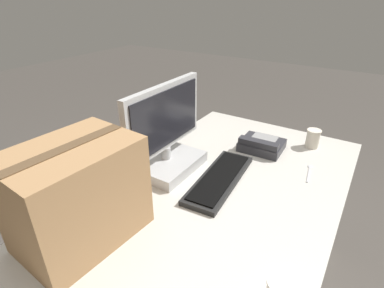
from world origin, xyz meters
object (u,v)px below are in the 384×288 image
(keyboard, at_px, (220,179))
(spoon, at_px, (309,170))
(paper_cup_right, at_px, (313,138))
(desk_phone, at_px, (261,145))
(cardboard_box, at_px, (77,195))
(monitor, at_px, (165,140))

(keyboard, height_order, spoon, keyboard)
(paper_cup_right, relative_size, spoon, 0.61)
(desk_phone, distance_m, cardboard_box, 0.94)
(cardboard_box, bearing_deg, keyboard, -24.05)
(desk_phone, height_order, cardboard_box, cardboard_box)
(keyboard, bearing_deg, spoon, -51.17)
(paper_cup_right, distance_m, cardboard_box, 1.17)
(keyboard, distance_m, spoon, 0.42)
(keyboard, xyz_separation_m, cardboard_box, (-0.52, 0.23, 0.15))
(monitor, relative_size, desk_phone, 2.23)
(keyboard, height_order, desk_phone, desk_phone)
(spoon, distance_m, cardboard_box, 0.99)
(monitor, bearing_deg, keyboard, -83.02)
(monitor, xyz_separation_m, paper_cup_right, (0.57, -0.51, -0.09))
(spoon, height_order, cardboard_box, cardboard_box)
(keyboard, bearing_deg, desk_phone, -12.06)
(monitor, height_order, keyboard, monitor)
(paper_cup_right, bearing_deg, monitor, 137.78)
(keyboard, xyz_separation_m, paper_cup_right, (0.54, -0.26, 0.04))
(monitor, xyz_separation_m, desk_phone, (0.40, -0.30, -0.11))
(desk_phone, distance_m, spoon, 0.27)
(desk_phone, bearing_deg, monitor, 140.29)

